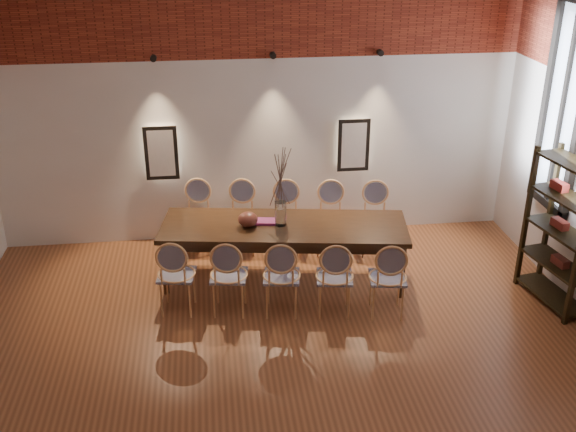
{
  "coord_description": "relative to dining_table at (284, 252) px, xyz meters",
  "views": [
    {
      "loc": [
        -0.68,
        -5.17,
        4.26
      ],
      "look_at": [
        0.19,
        1.77,
        1.05
      ],
      "focal_mm": 42.0,
      "sensor_mm": 36.0,
      "label": 1
    }
  ],
  "objects": [
    {
      "name": "chair_near_a",
      "position": [
        -1.3,
        -0.57,
        0.09
      ],
      "size": [
        0.5,
        0.5,
        0.94
      ],
      "primitive_type": null,
      "rotation": [
        0.0,
        0.0,
        -0.15
      ],
      "color": "#E8AD6F",
      "rests_on": "floor"
    },
    {
      "name": "dining_table",
      "position": [
        0.0,
        0.0,
        0.0
      ],
      "size": [
        3.1,
        1.41,
        0.75
      ],
      "primitive_type": "cube",
      "rotation": [
        0.0,
        0.0,
        -0.15
      ],
      "color": "#351F10",
      "rests_on": "floor"
    },
    {
      "name": "window_mullion",
      "position": [
        3.25,
        -0.17,
        1.77
      ],
      "size": [
        0.06,
        0.06,
        2.4
      ],
      "primitive_type": "cube",
      "color": "black",
      "rests_on": "wall_right"
    },
    {
      "name": "window_glass",
      "position": [
        3.27,
        -0.17,
        1.77
      ],
      "size": [
        0.02,
        0.78,
        2.38
      ],
      "primitive_type": "cube",
      "color": "silver",
      "rests_on": "wall_right"
    },
    {
      "name": "chair_far_e",
      "position": [
        1.3,
        0.57,
        0.09
      ],
      "size": [
        0.5,
        0.5,
        0.94
      ],
      "primitive_type": null,
      "rotation": [
        0.0,
        0.0,
        2.99
      ],
      "color": "#E8AD6F",
      "rests_on": "floor"
    },
    {
      "name": "vase",
      "position": [
        -0.04,
        0.01,
        0.53
      ],
      "size": [
        0.14,
        0.14,
        0.3
      ],
      "primitive_type": "cylinder",
      "color": "silver",
      "rests_on": "dining_table"
    },
    {
      "name": "spot_fixture_mid",
      "position": [
        0.01,
        1.25,
        2.17
      ],
      "size": [
        0.08,
        0.1,
        0.08
      ],
      "primitive_type": "cylinder",
      "rotation": [
        1.57,
        0.0,
        0.0
      ],
      "color": "black",
      "rests_on": "wall_back"
    },
    {
      "name": "window_frame",
      "position": [
        3.25,
        -0.17,
        1.77
      ],
      "size": [
        0.08,
        0.9,
        2.5
      ],
      "primitive_type": "cube",
      "color": "black",
      "rests_on": "wall_right"
    },
    {
      "name": "chair_far_c",
      "position": [
        0.12,
        0.75,
        0.09
      ],
      "size": [
        0.5,
        0.5,
        0.94
      ],
      "primitive_type": null,
      "rotation": [
        0.0,
        0.0,
        2.99
      ],
      "color": "#E8AD6F",
      "rests_on": "floor"
    },
    {
      "name": "shelving_rack",
      "position": [
        3.09,
        -0.91,
        0.53
      ],
      "size": [
        0.54,
        1.05,
        1.8
      ],
      "primitive_type": null,
      "rotation": [
        0.0,
        0.0,
        0.16
      ],
      "color": "black",
      "rests_on": "floor"
    },
    {
      "name": "floor",
      "position": [
        -0.19,
        -2.17,
        -0.39
      ],
      "size": [
        7.0,
        7.0,
        0.02
      ],
      "primitive_type": "cube",
      "color": "#9B5832",
      "rests_on": "ground"
    },
    {
      "name": "spot_fixture_left",
      "position": [
        -1.49,
        1.25,
        2.17
      ],
      "size": [
        0.08,
        0.1,
        0.08
      ],
      "primitive_type": "cylinder",
      "rotation": [
        1.57,
        0.0,
        0.0
      ],
      "color": "black",
      "rests_on": "wall_back"
    },
    {
      "name": "chair_far_b",
      "position": [
        -0.47,
        0.84,
        0.09
      ],
      "size": [
        0.5,
        0.5,
        0.94
      ],
      "primitive_type": null,
      "rotation": [
        0.0,
        0.0,
        2.99
      ],
      "color": "#E8AD6F",
      "rests_on": "floor"
    },
    {
      "name": "chair_near_c",
      "position": [
        -0.12,
        -0.75,
        0.09
      ],
      "size": [
        0.5,
        0.5,
        0.94
      ],
      "primitive_type": null,
      "rotation": [
        0.0,
        0.0,
        -0.15
      ],
      "color": "#E8AD6F",
      "rests_on": "floor"
    },
    {
      "name": "chair_far_a",
      "position": [
        -1.06,
        0.93,
        0.09
      ],
      "size": [
        0.5,
        0.5,
        0.94
      ],
      "primitive_type": null,
      "rotation": [
        0.0,
        0.0,
        2.99
      ],
      "color": "#E8AD6F",
      "rests_on": "floor"
    },
    {
      "name": "wall_back",
      "position": [
        -0.19,
        1.38,
        1.62
      ],
      "size": [
        7.0,
        0.1,
        4.0
      ],
      "primitive_type": "cube",
      "color": "silver",
      "rests_on": "ground"
    },
    {
      "name": "niche_left",
      "position": [
        -1.49,
        1.28,
        0.93
      ],
      "size": [
        0.36,
        0.06,
        0.66
      ],
      "primitive_type": "cube",
      "color": "#FFEAC6",
      "rests_on": "wall_back"
    },
    {
      "name": "chair_near_d",
      "position": [
        0.47,
        -0.84,
        0.09
      ],
      "size": [
        0.5,
        0.5,
        0.94
      ],
      "primitive_type": null,
      "rotation": [
        0.0,
        0.0,
        -0.15
      ],
      "color": "#E8AD6F",
      "rests_on": "floor"
    },
    {
      "name": "bowl",
      "position": [
        -0.44,
        0.02,
        0.46
      ],
      "size": [
        0.24,
        0.24,
        0.18
      ],
      "primitive_type": "ellipsoid",
      "color": "maroon",
      "rests_on": "dining_table"
    },
    {
      "name": "brick_band_front",
      "position": [
        -0.19,
        -5.65,
        2.88
      ],
      "size": [
        7.0,
        0.02,
        1.5
      ],
      "primitive_type": "cube",
      "color": "maroon",
      "rests_on": "ground"
    },
    {
      "name": "chair_far_d",
      "position": [
        0.71,
        0.66,
        0.09
      ],
      "size": [
        0.5,
        0.5,
        0.94
      ],
      "primitive_type": null,
      "rotation": [
        0.0,
        0.0,
        2.99
      ],
      "color": "#E8AD6F",
      "rests_on": "floor"
    },
    {
      "name": "dried_branches",
      "position": [
        -0.04,
        0.01,
        0.98
      ],
      "size": [
        0.5,
        0.5,
        0.7
      ],
      "primitive_type": null,
      "color": "#4D372E",
      "rests_on": "vase"
    },
    {
      "name": "book",
      "position": [
        -0.22,
        0.09,
        0.39
      ],
      "size": [
        0.28,
        0.22,
        0.03
      ],
      "primitive_type": "cube",
      "rotation": [
        0.0,
        0.0,
        -0.15
      ],
      "color": "#92276B",
      "rests_on": "dining_table"
    },
    {
      "name": "chair_near_e",
      "position": [
        1.06,
        -0.93,
        0.09
      ],
      "size": [
        0.5,
        0.5,
        0.94
      ],
      "primitive_type": null,
      "rotation": [
        0.0,
        0.0,
        -0.15
      ],
      "color": "#E8AD6F",
      "rests_on": "floor"
    },
    {
      "name": "niche_right",
      "position": [
        1.11,
        1.28,
        0.93
      ],
      "size": [
        0.36,
        0.06,
        0.66
      ],
      "primitive_type": "cube",
      "color": "#FFEAC6",
      "rests_on": "wall_back"
    },
    {
      "name": "chair_near_b",
      "position": [
        -0.71,
        -0.66,
        0.09
      ],
      "size": [
        0.5,
        0.5,
        0.94
      ],
      "primitive_type": null,
      "rotation": [
        0.0,
        0.0,
        -0.15
      ],
      "color": "#E8AD6F",
      "rests_on": "floor"
    },
    {
      "name": "spot_fixture_right",
      "position": [
        1.41,
        1.25,
        2.17
      ],
      "size": [
        0.08,
        0.1,
        0.08
      ],
      "primitive_type": "cylinder",
      "rotation": [
        1.57,
        0.0,
        0.0
      ],
      "color": "black",
      "rests_on": "wall_back"
    }
  ]
}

